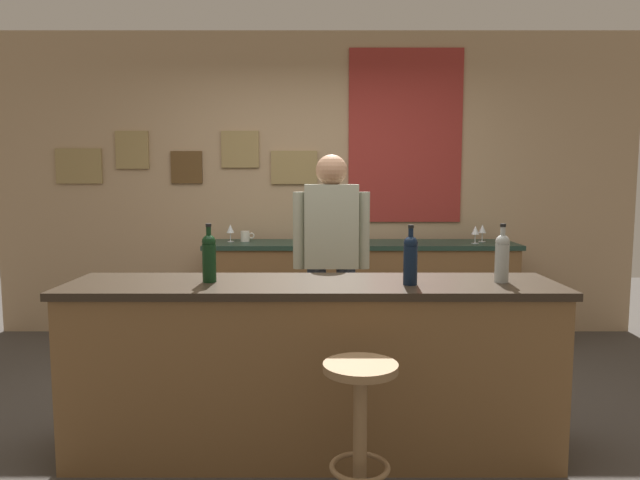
{
  "coord_description": "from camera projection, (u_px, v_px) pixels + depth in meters",
  "views": [
    {
      "loc": [
        0.04,
        -3.33,
        1.45
      ],
      "look_at": [
        0.03,
        0.45,
        1.05
      ],
      "focal_mm": 31.9,
      "sensor_mm": 36.0,
      "label": 1
    }
  ],
  "objects": [
    {
      "name": "wine_glass_d",
      "position": [
        476.0,
        231.0,
        4.91
      ],
      "size": [
        0.07,
        0.07,
        0.16
      ],
      "color": "silver",
      "rests_on": "side_counter"
    },
    {
      "name": "wine_glass_c",
      "position": [
        364.0,
        230.0,
        4.94
      ],
      "size": [
        0.07,
        0.07,
        0.16
      ],
      "color": "silver",
      "rests_on": "side_counter"
    },
    {
      "name": "bar_stool",
      "position": [
        361.0,
        413.0,
        2.42
      ],
      "size": [
        0.32,
        0.32,
        0.68
      ],
      "color": "olive",
      "rests_on": "ground_plane"
    },
    {
      "name": "wine_bottle_a",
      "position": [
        210.0,
        256.0,
        2.95
      ],
      "size": [
        0.07,
        0.07,
        0.31
      ],
      "color": "black",
      "rests_on": "bar_counter"
    },
    {
      "name": "wine_glass_b",
      "position": [
        346.0,
        229.0,
        5.09
      ],
      "size": [
        0.07,
        0.07,
        0.16
      ],
      "color": "silver",
      "rests_on": "side_counter"
    },
    {
      "name": "wine_bottle_b",
      "position": [
        411.0,
        258.0,
        2.88
      ],
      "size": [
        0.07,
        0.07,
        0.31
      ],
      "color": "black",
      "rests_on": "bar_counter"
    },
    {
      "name": "bartender",
      "position": [
        332.0,
        256.0,
        3.86
      ],
      "size": [
        0.52,
        0.21,
        1.62
      ],
      "color": "#384766",
      "rests_on": "ground_plane"
    },
    {
      "name": "side_counter",
      "position": [
        361.0,
        292.0,
        5.05
      ],
      "size": [
        2.72,
        0.56,
        0.9
      ],
      "color": "brown",
      "rests_on": "ground_plane"
    },
    {
      "name": "wine_glass_e",
      "position": [
        483.0,
        230.0,
        5.04
      ],
      "size": [
        0.07,
        0.07,
        0.16
      ],
      "color": "silver",
      "rests_on": "side_counter"
    },
    {
      "name": "ground_plane",
      "position": [
        314.0,
        419.0,
        3.46
      ],
      "size": [
        10.0,
        10.0,
        0.0
      ],
      "primitive_type": "plane",
      "color": "#423D38"
    },
    {
      "name": "bar_counter",
      "position": [
        313.0,
        367.0,
        3.01
      ],
      "size": [
        2.56,
        0.6,
        0.92
      ],
      "color": "brown",
      "rests_on": "ground_plane"
    },
    {
      "name": "coffee_mug",
      "position": [
        246.0,
        236.0,
        5.08
      ],
      "size": [
        0.13,
        0.08,
        0.09
      ],
      "color": "silver",
      "rests_on": "side_counter"
    },
    {
      "name": "wine_glass_a",
      "position": [
        231.0,
        229.0,
        5.05
      ],
      "size": [
        0.07,
        0.07,
        0.16
      ],
      "color": "silver",
      "rests_on": "side_counter"
    },
    {
      "name": "back_wall",
      "position": [
        318.0,
        183.0,
        5.33
      ],
      "size": [
        6.0,
        0.09,
        2.8
      ],
      "color": "tan",
      "rests_on": "ground_plane"
    },
    {
      "name": "wine_bottle_c",
      "position": [
        503.0,
        256.0,
        2.95
      ],
      "size": [
        0.07,
        0.07,
        0.31
      ],
      "color": "#999E99",
      "rests_on": "bar_counter"
    }
  ]
}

